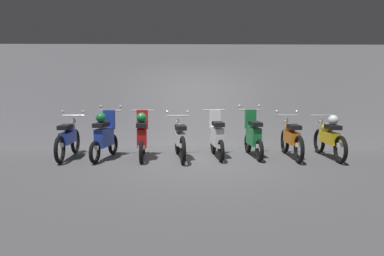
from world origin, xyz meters
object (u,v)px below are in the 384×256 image
Objects in this scene: motorbike_slot_0 at (68,138)px; motorbike_slot_6 at (291,138)px; motorbike_slot_7 at (329,137)px; motorbike_slot_4 at (217,136)px; motorbike_slot_5 at (253,136)px; motorbike_slot_3 at (180,139)px; motorbike_slot_1 at (105,136)px; motorbike_slot_2 at (142,136)px.

motorbike_slot_0 and motorbike_slot_6 have the same top height.
motorbike_slot_0 reaches higher than motorbike_slot_7.
motorbike_slot_6 is (1.84, -0.10, -0.03)m from motorbike_slot_4.
motorbike_slot_6 is (5.52, -0.08, 0.00)m from motorbike_slot_0.
motorbike_slot_0 is 4.60m from motorbike_slot_5.
motorbike_slot_6 is (2.76, 0.07, 0.00)m from motorbike_slot_3.
motorbike_slot_5 is 0.86× the size of motorbike_slot_6.
motorbike_slot_0 is 1.00× the size of motorbike_slot_3.
motorbike_slot_1 reaches higher than motorbike_slot_6.
motorbike_slot_3 is at bearing -179.94° from motorbike_slot_7.
motorbike_slot_7 is at bearing -0.29° from motorbike_slot_2.
motorbike_slot_1 reaches higher than motorbike_slot_0.
motorbike_slot_6 is (3.68, 0.04, -0.07)m from motorbike_slot_2.
motorbike_slot_7 is at bearing -3.40° from motorbike_slot_4.
motorbike_slot_1 reaches higher than motorbike_slot_2.
motorbike_slot_5 is 1.85m from motorbike_slot_7.
motorbike_slot_5 is at bearing 0.88° from motorbike_slot_0.
motorbike_slot_0 is 1.84m from motorbike_slot_2.
motorbike_slot_6 is (4.60, 0.04, -0.08)m from motorbike_slot_1.
motorbike_slot_4 reaches higher than motorbike_slot_0.
motorbike_slot_6 is at bearing 176.16° from motorbike_slot_7.
motorbike_slot_5 reaches higher than motorbike_slot_4.
motorbike_slot_6 is at bearing -3.18° from motorbike_slot_4.
motorbike_slot_3 is at bearing -169.66° from motorbike_slot_4.
motorbike_slot_1 is 0.99× the size of motorbike_slot_2.
motorbike_slot_2 is at bearing -176.02° from motorbike_slot_5.
motorbike_slot_1 and motorbike_slot_5 have the same top height.
motorbike_slot_0 is 6.44m from motorbike_slot_7.
motorbike_slot_1 is 0.99× the size of motorbike_slot_5.
motorbike_slot_4 is at bearing 176.82° from motorbike_slot_6.
motorbike_slot_1 is 0.91m from motorbike_slot_2.
motorbike_slot_5 is 0.94m from motorbike_slot_6.
motorbike_slot_4 is 1.00× the size of motorbike_slot_5.
motorbike_slot_6 is at bearing 0.60° from motorbike_slot_2.
motorbike_slot_4 is at bearing 176.60° from motorbike_slot_7.
motorbike_slot_0 and motorbike_slot_3 have the same top height.
motorbike_slot_1 is 5.52m from motorbike_slot_7.
motorbike_slot_5 is at bearing 173.34° from motorbike_slot_7.
motorbike_slot_2 is 1.84m from motorbike_slot_4.
motorbike_slot_2 is 0.86× the size of motorbike_slot_6.
motorbike_slot_0 is at bearing 179.14° from motorbike_slot_6.
motorbike_slot_7 is (6.44, -0.14, 0.03)m from motorbike_slot_0.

